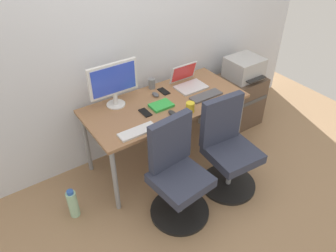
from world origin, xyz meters
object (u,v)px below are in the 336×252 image
printer (244,68)px  coffee_mug (190,107)px  water_bottle_on_floor (73,204)px  office_chair_left (177,175)px  office_chair_right (228,150)px  desktop_monitor (113,82)px  open_laptop (188,81)px  side_cabinet (239,100)px

printer → coffee_mug: bearing=-161.3°
printer → water_bottle_on_floor: size_ratio=1.29×
office_chair_left → office_chair_right: same height
office_chair_left → water_bottle_on_floor: (-0.81, 0.45, -0.28)m
desktop_monitor → open_laptop: desktop_monitor is taller
desktop_monitor → open_laptop: (0.79, -0.09, -0.20)m
side_cabinet → printer: 0.43m
water_bottle_on_floor → office_chair_left: bearing=-29.2°
office_chair_left → office_chair_right: bearing=0.0°
desktop_monitor → open_laptop: size_ratio=1.55×
office_chair_right → desktop_monitor: bearing=130.3°
office_chair_right → coffee_mug: office_chair_right is taller
side_cabinet → water_bottle_on_floor: bearing=-173.5°
desktop_monitor → side_cabinet: bearing=-4.6°
office_chair_left → desktop_monitor: 1.02m
office_chair_right → side_cabinet: bearing=39.4°
printer → desktop_monitor: 1.60m
side_cabinet → office_chair_left: bearing=-153.9°
coffee_mug → open_laptop: bearing=55.3°
side_cabinet → printer: bearing=-90.0°
water_bottle_on_floor → side_cabinet: bearing=6.5°
office_chair_right → printer: bearing=39.4°
side_cabinet → desktop_monitor: bearing=175.4°
water_bottle_on_floor → coffee_mug: bearing=-4.7°
office_chair_left → desktop_monitor: bearing=98.3°
side_cabinet → open_laptop: bearing=177.3°
printer → coffee_mug: printer is taller
office_chair_left → open_laptop: 1.07m
printer → water_bottle_on_floor: bearing=-173.5°
open_laptop → water_bottle_on_floor: bearing=-168.7°
desktop_monitor → office_chair_right: bearing=-49.7°
office_chair_right → desktop_monitor: 1.24m
office_chair_right → side_cabinet: size_ratio=1.52×
coffee_mug → office_chair_right: bearing=-61.4°
office_chair_right → side_cabinet: office_chair_right is taller
water_bottle_on_floor → desktop_monitor: 1.15m
office_chair_left → open_laptop: open_laptop is taller
printer → open_laptop: 0.79m
side_cabinet → coffee_mug: coffee_mug is taller
printer → desktop_monitor: size_ratio=0.83×
printer → open_laptop: bearing=177.2°
office_chair_left → side_cabinet: office_chair_left is taller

